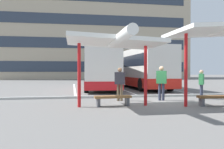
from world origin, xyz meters
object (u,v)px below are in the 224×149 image
(waiting_shelter_1, at_px, (223,31))
(waiting_passenger_2, at_px, (161,80))
(coach_bus_0, at_px, (100,69))
(waiting_shelter_0, at_px, (114,43))
(coach_bus_1, at_px, (141,69))
(bench_0, at_px, (113,98))
(waiting_passenger_0, at_px, (120,82))
(bench_1, at_px, (220,98))
(waiting_passenger_1, at_px, (201,82))

(waiting_shelter_1, relative_size, waiting_passenger_2, 2.88)
(coach_bus_0, relative_size, waiting_passenger_2, 5.90)
(waiting_shelter_0, bearing_deg, waiting_shelter_1, -7.17)
(coach_bus_1, relative_size, bench_0, 6.45)
(waiting_shelter_1, height_order, waiting_passenger_2, waiting_shelter_1)
(waiting_passenger_2, bearing_deg, waiting_shelter_1, -53.64)
(waiting_passenger_0, bearing_deg, waiting_shelter_1, -34.01)
(coach_bus_0, height_order, bench_0, coach_bus_0)
(coach_bus_0, distance_m, waiting_shelter_0, 10.32)
(coach_bus_1, xyz_separation_m, waiting_shelter_0, (-4.28, -10.73, 0.95))
(coach_bus_1, distance_m, bench_1, 11.22)
(waiting_shelter_0, relative_size, bench_0, 3.07)
(coach_bus_0, relative_size, waiting_shelter_1, 2.05)
(waiting_shelter_1, bearing_deg, waiting_passenger_1, 77.75)
(waiting_passenger_2, bearing_deg, waiting_shelter_0, -146.13)
(bench_1, bearing_deg, waiting_passenger_1, 76.94)
(waiting_passenger_0, bearing_deg, waiting_passenger_1, 1.25)
(coach_bus_1, bearing_deg, waiting_shelter_1, -88.50)
(waiting_shelter_1, bearing_deg, waiting_shelter_0, 172.83)
(waiting_shelter_1, distance_m, waiting_passenger_2, 3.72)
(waiting_shelter_0, distance_m, bench_0, 2.37)
(waiting_shelter_0, relative_size, waiting_passenger_2, 2.82)
(waiting_shelter_1, distance_m, waiting_passenger_1, 3.63)
(bench_0, xyz_separation_m, waiting_passenger_0, (0.65, 1.74, 0.64))
(waiting_shelter_1, bearing_deg, waiting_passenger_2, 126.36)
(coach_bus_1, xyz_separation_m, waiting_shelter_1, (0.30, -11.30, 1.45))
(bench_1, bearing_deg, coach_bus_0, 110.49)
(bench_1, height_order, waiting_passenger_2, waiting_passenger_2)
(bench_1, distance_m, waiting_passenger_0, 4.69)
(coach_bus_1, height_order, waiting_shelter_1, coach_bus_1)
(bench_0, xyz_separation_m, waiting_passenger_1, (5.18, 1.83, 0.56))
(waiting_shelter_0, height_order, waiting_passenger_1, waiting_shelter_0)
(bench_0, distance_m, waiting_passenger_2, 3.25)
(waiting_passenger_2, bearing_deg, coach_bus_0, 104.60)
(bench_0, xyz_separation_m, bench_1, (4.58, -0.74, 0.01))
(coach_bus_0, distance_m, bench_1, 11.46)
(coach_bus_1, xyz_separation_m, bench_0, (-4.28, -10.39, -1.40))
(bench_1, relative_size, waiting_passenger_2, 1.14)
(bench_0, relative_size, waiting_shelter_1, 0.32)
(bench_1, relative_size, waiting_passenger_0, 1.19)
(coach_bus_1, xyz_separation_m, waiting_passenger_0, (-3.63, -8.65, -0.76))
(bench_1, xyz_separation_m, waiting_passenger_1, (0.60, 2.58, 0.55))
(waiting_shelter_0, xyz_separation_m, bench_1, (4.58, -0.40, -2.34))
(waiting_shelter_0, bearing_deg, waiting_passenger_1, 22.78)
(bench_1, bearing_deg, waiting_shelter_1, -90.00)
(coach_bus_1, xyz_separation_m, waiting_passenger_2, (-1.50, -8.86, -0.71))
(waiting_shelter_1, xyz_separation_m, bench_1, (0.00, 0.17, -2.84))
(bench_0, height_order, waiting_shelter_1, waiting_shelter_1)
(bench_1, distance_m, waiting_passenger_1, 2.70)
(bench_1, distance_m, waiting_passenger_2, 2.97)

